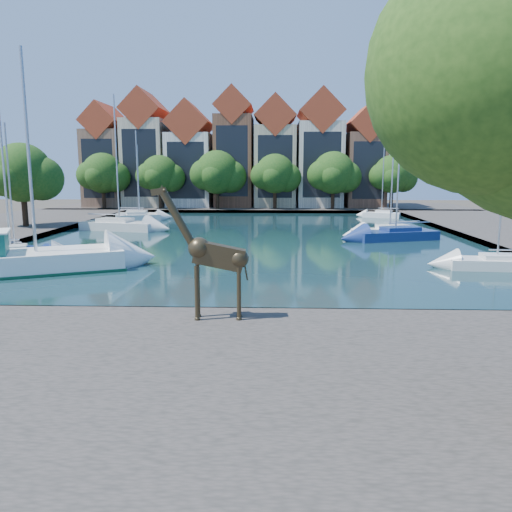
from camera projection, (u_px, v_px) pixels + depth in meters
The scene contains 29 objects.
ground at pixel (226, 319), 19.75m from camera, with size 160.00×160.00×0.00m, color #38332B.
water_basin at pixel (252, 237), 43.37m from camera, with size 38.00×50.00×0.08m, color black.
near_quay at pixel (200, 390), 12.81m from camera, with size 50.00×14.00×0.50m, color #47413E.
far_quay at pixel (261, 207), 74.84m from camera, with size 60.00×16.00×0.50m, color #47413E.
townhouse_west_end at pixel (108, 159), 74.42m from camera, with size 5.44×9.18×14.93m.
townhouse_west_mid at pixel (147, 153), 74.06m from camera, with size 5.94×9.18×16.79m.
townhouse_west_inner at pixel (191, 159), 73.99m from camera, with size 6.43×9.18×15.15m.
townhouse_center at pixel (234, 152), 73.59m from camera, with size 5.44×9.18×16.93m.
townhouse_east_inner at pixel (275, 157), 73.48m from camera, with size 5.94×9.18×15.79m.
townhouse_east_mid at pixel (319, 154), 73.19m from camera, with size 6.43×9.18×16.65m.
townhouse_east_end at pixel (364, 161), 73.14m from camera, with size 5.44×9.18×14.43m.
far_tree_far_west at pixel (103, 175), 69.35m from camera, with size 7.28×5.60×7.68m.
far_tree_west at pixel (160, 175), 69.09m from camera, with size 6.76×5.20×7.36m.
far_tree_mid_west at pixel (218, 174), 68.77m from camera, with size 7.80×6.00×8.00m.
far_tree_mid_east at pixel (276, 175), 68.52m from camera, with size 7.02×5.40×7.52m.
far_tree_east at pixel (334, 174), 68.22m from camera, with size 7.54×5.80×7.84m.
far_tree_far_east at pixel (393, 175), 67.96m from camera, with size 6.76×5.20×7.36m.
side_tree_left_far at pixel (23, 175), 47.16m from camera, with size 7.28×5.60×7.88m.
giraffe_statue at pixel (212, 255), 17.78m from camera, with size 3.32×0.64×4.75m.
motorsailer at pixel (0, 258), 27.75m from camera, with size 12.67×8.35×12.28m.
sailboat_left_a at pixel (11, 253), 31.24m from camera, with size 6.29×4.15×9.57m.
sailboat_left_b at pixel (15, 253), 31.93m from camera, with size 5.76×2.79×8.63m.
sailboat_left_c at pixel (120, 224), 48.18m from camera, with size 7.76×4.24×12.69m.
sailboat_left_d at pixel (139, 216), 57.02m from camera, with size 5.08×3.10×10.06m.
sailboat_left_e at pixel (140, 214), 59.25m from camera, with size 5.42×2.22×8.67m.
sailboat_right_a at pixel (497, 261), 29.28m from camera, with size 5.66×2.35×9.05m.
sailboat_right_b at pixel (396, 233), 41.42m from camera, with size 7.32×4.41×12.53m.
sailboat_right_c at pixel (390, 231), 43.50m from camera, with size 6.73×4.14×8.48m.
sailboat_right_d at pixel (381, 213), 60.77m from camera, with size 4.60×2.93×8.55m.
Camera 1 is at (1.86, -18.97, 5.84)m, focal length 35.00 mm.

